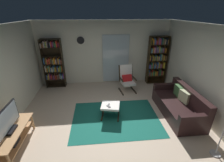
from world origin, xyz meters
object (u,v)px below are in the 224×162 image
object	(u,v)px
tv_stand	(12,137)
television	(7,121)
leather_sofa	(179,105)
lounge_armchair	(127,78)
tv_remote	(108,105)
bookshelf_near_sofa	(157,59)
wall_clock	(81,40)
cell_phone	(109,106)
bookshelf_near_tv	(53,63)
ottoman	(110,107)

from	to	relation	value
tv_stand	television	xyz separation A→B (m)	(0.00, 0.02, 0.43)
tv_stand	leather_sofa	size ratio (longest dim) A/B	0.69
lounge_armchair	tv_remote	bearing A→B (deg)	-117.21
leather_sofa	lounge_armchair	bearing A→B (deg)	127.18
television	bookshelf_near_sofa	xyz separation A→B (m)	(4.48, 3.22, 0.32)
tv_stand	wall_clock	distance (m)	4.00
television	cell_phone	xyz separation A→B (m)	(2.25, 0.83, -0.33)
television	bookshelf_near_tv	bearing A→B (deg)	85.82
tv_remote	wall_clock	distance (m)	3.01
bookshelf_near_sofa	ottoman	distance (m)	3.24
bookshelf_near_tv	wall_clock	bearing A→B (deg)	8.26
lounge_armchair	cell_phone	distance (m)	1.95
tv_remote	lounge_armchair	bearing A→B (deg)	91.29
leather_sofa	cell_phone	world-z (taller)	leather_sofa
ottoman	wall_clock	distance (m)	3.06
tv_stand	tv_remote	bearing A→B (deg)	22.56
lounge_armchair	tv_remote	distance (m)	1.88
tv_remote	cell_phone	xyz separation A→B (m)	(0.01, -0.08, -0.00)
wall_clock	cell_phone	bearing A→B (deg)	-71.14
television	bookshelf_near_sofa	bearing A→B (deg)	35.73
bookshelf_near_tv	tv_stand	bearing A→B (deg)	-94.20
tv_stand	bookshelf_near_sofa	distance (m)	5.58
television	leather_sofa	world-z (taller)	television
cell_phone	tv_stand	bearing A→B (deg)	171.46
tv_stand	leather_sofa	xyz separation A→B (m)	(4.39, 0.90, -0.02)
ottoman	tv_remote	distance (m)	0.11
bookshelf_near_sofa	wall_clock	world-z (taller)	bookshelf_near_sofa
cell_phone	tv_remote	bearing A→B (deg)	65.01
bookshelf_near_sofa	ottoman	xyz separation A→B (m)	(-2.17, -2.30, -0.72)
bookshelf_near_tv	cell_phone	world-z (taller)	bookshelf_near_tv
bookshelf_near_sofa	wall_clock	size ratio (longest dim) A/B	6.90
bookshelf_near_sofa	lounge_armchair	distance (m)	1.61
leather_sofa	wall_clock	xyz separation A→B (m)	(-3.03, 2.53, 1.55)
leather_sofa	cell_phone	size ratio (longest dim) A/B	13.76
ottoman	leather_sofa	bearing A→B (deg)	-1.02
television	lounge_armchair	world-z (taller)	television
bookshelf_near_sofa	leather_sofa	xyz separation A→B (m)	(-0.09, -2.33, -0.77)
tv_stand	bookshelf_near_tv	size ratio (longest dim) A/B	0.68
lounge_armchair	ottoman	world-z (taller)	lounge_armchair
ottoman	wall_clock	bearing A→B (deg)	110.73
leather_sofa	lounge_armchair	xyz separation A→B (m)	(-1.29, 1.70, 0.24)
tv_stand	bookshelf_near_sofa	xyz separation A→B (m)	(4.48, 3.24, 0.75)
lounge_armchair	bookshelf_near_tv	bearing A→B (deg)	166.86
television	leather_sofa	distance (m)	4.50
leather_sofa	ottoman	size ratio (longest dim) A/B	3.20
tv_stand	leather_sofa	bearing A→B (deg)	11.65
leather_sofa	lounge_armchair	distance (m)	2.15
wall_clock	television	bearing A→B (deg)	-111.75
tv_stand	wall_clock	xyz separation A→B (m)	(1.37, 3.44, 1.53)
bookshelf_near_sofa	leather_sofa	distance (m)	2.46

